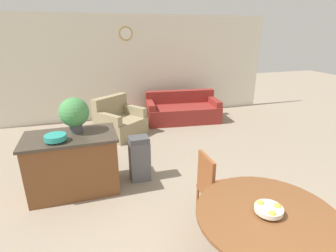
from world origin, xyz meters
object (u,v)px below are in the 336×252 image
fruit_bowl (269,209)px  teal_bowl (55,138)px  dining_table (265,230)px  dining_chair_far_side (214,187)px  couch (182,111)px  armchair (119,123)px  trash_bin (140,158)px  potted_plant (74,113)px  kitchen_island (74,163)px

fruit_bowl → teal_bowl: (-1.89, 1.98, 0.14)m
dining_table → dining_chair_far_side: 0.88m
fruit_bowl → couch: bearing=78.3°
teal_bowl → couch: (2.87, 2.76, -0.68)m
dining_chair_far_side → couch: dining_chair_far_side is taller
armchair → teal_bowl: bearing=-152.6°
fruit_bowl → couch: (0.98, 4.74, -0.54)m
trash_bin → couch: bearing=56.4°
fruit_bowl → potted_plant: 2.83m
dining_table → potted_plant: potted_plant is taller
teal_bowl → trash_bin: bearing=9.5°
dining_table → teal_bowl: size_ratio=4.49×
dining_chair_far_side → teal_bowl: teal_bowl is taller
kitchen_island → teal_bowl: size_ratio=4.54×
armchair → kitchen_island: bearing=-150.9°
trash_bin → kitchen_island: bearing=-179.1°
kitchen_island → dining_chair_far_side: bearing=-38.1°
fruit_bowl → trash_bin: 2.33m
kitchen_island → couch: size_ratio=0.65×
potted_plant → teal_bowl: bearing=-130.7°
kitchen_island → couch: kitchen_island is taller
trash_bin → armchair: 2.06m
dining_chair_far_side → couch: 4.02m
kitchen_island → dining_table: bearing=-51.5°
fruit_bowl → armchair: 4.33m
dining_chair_far_side → potted_plant: size_ratio=1.84×
couch → armchair: size_ratio=1.59×
dining_table → kitchen_island: bearing=128.5°
dining_table → fruit_bowl: 0.22m
dining_table → potted_plant: size_ratio=2.50×
potted_plant → couch: 3.70m
fruit_bowl → armchair: armchair is taller
dining_table → trash_bin: bearing=108.4°
dining_table → fruit_bowl: bearing=-32.9°
trash_bin → dining_chair_far_side: bearing=-63.6°
dining_chair_far_side → teal_bowl: bearing=-121.4°
dining_table → couch: size_ratio=0.64×
dining_chair_far_side → armchair: size_ratio=0.75×
teal_bowl → potted_plant: potted_plant is taller
teal_bowl → potted_plant: 0.46m
dining_chair_far_side → teal_bowl: 2.16m
dining_table → fruit_bowl: (0.00, -0.00, 0.22)m
fruit_bowl → teal_bowl: teal_bowl is taller
potted_plant → trash_bin: bearing=-6.8°
potted_plant → armchair: 2.31m
teal_bowl → couch: 4.04m
dining_table → dining_chair_far_side: (-0.08, 0.87, -0.07)m
dining_table → couch: same height
dining_chair_far_side → potted_plant: 2.20m
kitchen_island → teal_bowl: (-0.17, -0.18, 0.50)m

